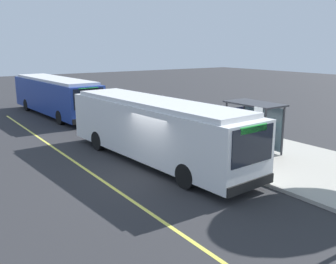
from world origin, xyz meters
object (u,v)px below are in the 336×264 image
waiting_bench (254,141)px  route_sign_post (257,130)px  transit_bus_second (55,95)px  transit_bus_main (155,128)px

waiting_bench → route_sign_post: bearing=-46.0°
transit_bus_second → waiting_bench: 17.01m
transit_bus_main → waiting_bench: size_ratio=7.34×
route_sign_post → waiting_bench: bearing=134.0°
transit_bus_main → waiting_bench: (1.64, 4.97, -0.98)m
waiting_bench → transit_bus_main: bearing=-108.3°
transit_bus_main → waiting_bench: transit_bus_main is taller
transit_bus_second → waiting_bench: size_ratio=7.49×
transit_bus_main → waiting_bench: 5.33m
transit_bus_second → route_sign_post: (18.73, 2.32, 0.34)m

